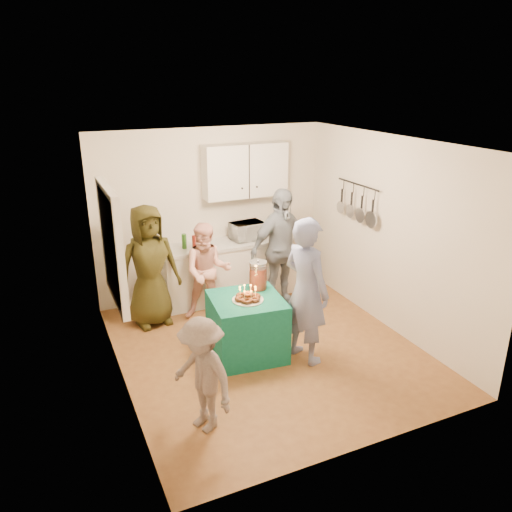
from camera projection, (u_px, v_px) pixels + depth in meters
name	position (u px, v px, depth m)	size (l,w,h in m)	color
floor	(267.00, 349.00, 6.40)	(4.00, 4.00, 0.00)	brown
ceiling	(269.00, 143.00, 5.51)	(4.00, 4.00, 0.00)	white
back_wall	(212.00, 213.00, 7.66)	(3.60, 3.60, 0.00)	silver
left_wall	(114.00, 277.00, 5.25)	(4.00, 4.00, 0.00)	silver
right_wall	(390.00, 235.00, 6.65)	(4.00, 4.00, 0.00)	silver
window_night	(110.00, 246.00, 5.44)	(0.04, 1.00, 1.20)	black
counter	(232.00, 271.00, 7.78)	(2.20, 0.58, 0.86)	white
countertop	(232.00, 243.00, 7.63)	(2.24, 0.62, 0.05)	beige
upper_cabinet	(245.00, 170.00, 7.51)	(1.30, 0.30, 0.80)	white
pot_rack	(356.00, 202.00, 7.11)	(0.12, 1.00, 0.60)	black
microwave	(247.00, 231.00, 7.67)	(0.49, 0.33, 0.27)	white
party_table	(247.00, 326.00, 6.16)	(0.85, 0.85, 0.76)	#0E614B
donut_cake	(248.00, 293.00, 5.95)	(0.38, 0.38, 0.18)	#381C0C
punch_jar	(258.00, 276.00, 6.25)	(0.22, 0.22, 0.34)	#B22D0E
man_birthday	(306.00, 291.00, 5.90)	(0.66, 0.43, 1.81)	#7A84B2
woman_back_left	(149.00, 266.00, 6.79)	(0.84, 0.55, 1.71)	#544D18
woman_back_center	(208.00, 271.00, 7.01)	(0.68, 0.53, 1.40)	#F38B7F
woman_back_right	(280.00, 249.00, 7.30)	(1.06, 0.44, 1.81)	#0E1C30
child_near_left	(202.00, 375.00, 4.78)	(0.77, 0.44, 1.19)	#645550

